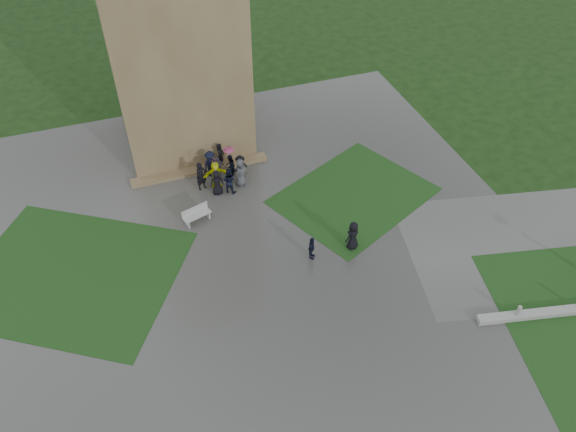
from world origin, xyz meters
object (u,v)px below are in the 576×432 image
object	(u,v)px
pedestrian_mid	(312,248)
tower	(168,11)
pedestrian_near	(353,235)
bench	(197,215)

from	to	relation	value
pedestrian_mid	tower	bearing A→B (deg)	51.19
pedestrian_near	tower	bearing A→B (deg)	-86.30
tower	pedestrian_near	size ratio (longest dim) A/B	9.81
bench	pedestrian_near	size ratio (longest dim) A/B	0.97
bench	pedestrian_mid	distance (m)	7.31
pedestrian_mid	bench	bearing A→B (deg)	81.67
tower	pedestrian_near	world-z (taller)	tower
pedestrian_mid	pedestrian_near	bearing A→B (deg)	-55.35
tower	pedestrian_mid	bearing A→B (deg)	-73.76
pedestrian_near	bench	bearing A→B (deg)	-54.13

